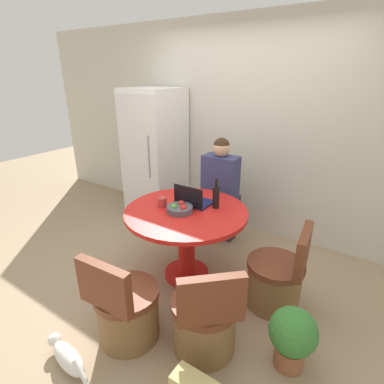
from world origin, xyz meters
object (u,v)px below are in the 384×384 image
Objects in this scene: potted_plant at (292,336)px; refrigerator at (155,156)px; person_seated at (222,188)px; cat at (67,357)px; chair_near_right_corner at (205,321)px; bottle at (216,196)px; dining_table at (186,227)px; laptop at (193,200)px; fruit_bowl at (180,208)px; chair_right_side at (276,280)px; chair_near_camera at (126,311)px.

refrigerator is at bearing 149.33° from potted_plant.
person_seated is 2.61× the size of cat.
bottle reaches higher than chair_near_right_corner.
cat is at bearing -102.54° from bottle.
refrigerator is at bearing -7.73° from person_seated.
refrigerator is 3.75× the size of potted_plant.
laptop is (-0.02, 0.15, 0.22)m from dining_table.
chair_near_right_corner is 1.01m from cat.
laptop is at bearing 87.08° from fruit_bowl.
cat is (-1.03, -1.42, -0.18)m from chair_right_side.
fruit_bowl reaches higher than chair_near_right_corner.
person_seated is at bearing 112.94° from bottle.
chair_right_side is at bearing -133.57° from chair_near_camera.
person_seated is (1.13, -0.15, -0.19)m from refrigerator.
dining_table is 2.35× the size of cat.
person_seated is at bearing 134.75° from potted_plant.
fruit_bowl is 1.45m from cat.
refrigerator is 1.15m from person_seated.
chair_right_side is 2.68× the size of bottle.
dining_table is 3.96× the size of bottle.
chair_near_camera is 1.27m from bottle.
refrigerator is at bearing 151.24° from bottle.
bottle is at bearing -28.76° from refrigerator.
fruit_bowl is (-0.03, -0.07, 0.22)m from dining_table.
cat is at bearing 63.15° from chair_near_camera.
chair_right_side is at bearing -117.29° from cat.
fruit_bowl is at bearing -86.07° from cat.
refrigerator is 1.55m from fruit_bowl.
chair_near_camera is 0.50m from cat.
laptop is (-0.07, 1.05, 0.53)m from chair_near_camera.
chair_right_side reaches higher than potted_plant.
fruit_bowl is 0.51× the size of potted_plant.
person_seated reaches higher than bottle.
dining_table is 0.42m from bottle.
potted_plant is at bearing -30.67° from refrigerator.
bottle is at bearing -104.89° from chair_right_side.
laptop reaches higher than dining_table.
dining_table reaches higher than potted_plant.
bottle is 0.59× the size of cat.
refrigerator is 2.64m from cat.
fruit_bowl is 1.38m from potted_plant.
chair_near_camera is 1.23m from potted_plant.
potted_plant is at bearing -137.72° from cat.
person_seated reaches higher than cat.
cat is 1.60m from potted_plant.
fruit_bowl is at bearing 91.41° from person_seated.
laptop is 1.09× the size of bottle.
dining_table is 0.27m from laptop.
chair_right_side is (0.28, 0.76, 0.00)m from chair_near_right_corner.
cat is at bearing -1.39° from chair_near_right_corner.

